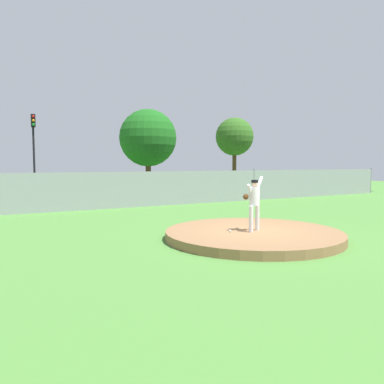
% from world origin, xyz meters
% --- Properties ---
extents(ground_plane, '(80.00, 80.00, 0.00)m').
position_xyz_m(ground_plane, '(0.00, 6.00, 0.00)').
color(ground_plane, '#4C8438').
extents(asphalt_strip, '(44.00, 7.00, 0.01)m').
position_xyz_m(asphalt_strip, '(0.00, 14.50, 0.00)').
color(asphalt_strip, '#2B2B2D').
rests_on(asphalt_strip, ground_plane).
extents(pitchers_mound, '(5.60, 5.60, 0.27)m').
position_xyz_m(pitchers_mound, '(0.00, 0.00, 0.13)').
color(pitchers_mound, olive).
rests_on(pitchers_mound, ground_plane).
extents(pitcher_youth, '(0.78, 0.32, 1.73)m').
position_xyz_m(pitcher_youth, '(-0.06, -0.10, 1.27)').
color(pitcher_youth, silver).
rests_on(pitcher_youth, pitchers_mound).
extents(baseball, '(0.07, 0.07, 0.07)m').
position_xyz_m(baseball, '(-0.80, 0.13, 0.31)').
color(baseball, white).
rests_on(baseball, pitchers_mound).
extents(chainlink_fence, '(40.00, 0.07, 2.05)m').
position_xyz_m(chainlink_fence, '(0.00, 10.00, 0.98)').
color(chainlink_fence, gray).
rests_on(chainlink_fence, ground_plane).
extents(parked_car_champagne, '(1.93, 4.25, 1.70)m').
position_xyz_m(parked_car_champagne, '(-0.84, 14.93, 0.81)').
color(parked_car_champagne, tan).
rests_on(parked_car_champagne, ground_plane).
extents(parked_car_white, '(1.99, 4.11, 1.79)m').
position_xyz_m(parked_car_white, '(7.56, 14.84, 0.84)').
color(parked_car_white, silver).
rests_on(parked_car_white, ground_plane).
extents(parked_car_red, '(2.05, 4.77, 1.63)m').
position_xyz_m(parked_car_red, '(4.13, 14.82, 0.78)').
color(parked_car_red, '#A81919').
rests_on(parked_car_red, ground_plane).
extents(traffic_cone_orange, '(0.40, 0.40, 0.55)m').
position_xyz_m(traffic_cone_orange, '(-3.79, 16.65, 0.26)').
color(traffic_cone_orange, orange).
rests_on(traffic_cone_orange, asphalt_strip).
extents(traffic_light_near, '(0.28, 0.46, 5.80)m').
position_xyz_m(traffic_light_near, '(-4.36, 18.81, 3.89)').
color(traffic_light_near, black).
rests_on(traffic_light_near, ground_plane).
extents(tree_tall_centre, '(5.12, 5.12, 7.25)m').
position_xyz_m(tree_tall_centre, '(5.52, 22.03, 4.68)').
color(tree_tall_centre, '#4C331E').
rests_on(tree_tall_centre, ground_plane).
extents(tree_broad_right, '(3.87, 3.87, 7.07)m').
position_xyz_m(tree_broad_right, '(15.04, 22.06, 5.10)').
color(tree_broad_right, '#4C331E').
rests_on(tree_broad_right, ground_plane).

